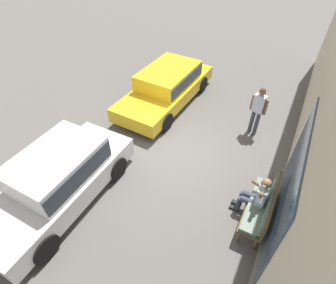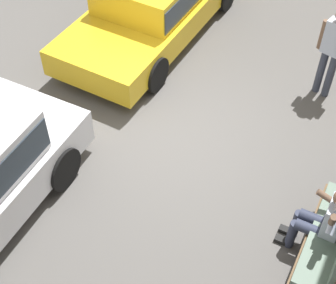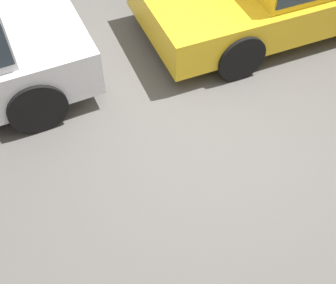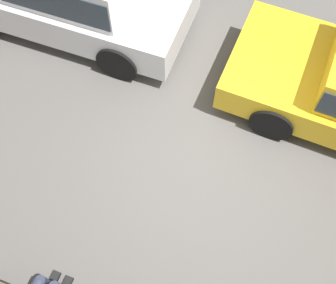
% 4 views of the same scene
% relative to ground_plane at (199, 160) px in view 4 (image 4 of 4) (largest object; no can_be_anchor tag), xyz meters
% --- Properties ---
extents(ground_plane, '(60.00, 60.00, 0.00)m').
position_rel_ground_plane_xyz_m(ground_plane, '(0.00, 0.00, 0.00)').
color(ground_plane, '#565451').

